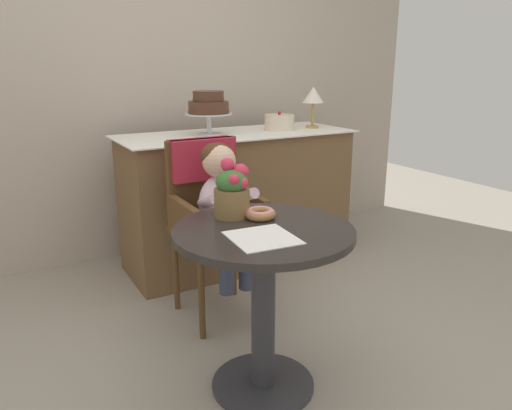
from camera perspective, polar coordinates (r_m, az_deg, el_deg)
name	(u,v)px	position (r m, az deg, el deg)	size (l,w,h in m)	color
ground_plane	(263,385)	(2.27, 0.80, -20.20)	(8.00, 8.00, 0.00)	gray
back_wall	(126,62)	(3.55, -14.86, 15.77)	(4.80, 0.10, 2.70)	#B2A393
cafe_table	(263,278)	(2.01, 0.86, -8.44)	(0.72, 0.72, 0.72)	#282321
wicker_chair	(210,199)	(2.65, -5.39, 0.68)	(0.42, 0.45, 0.95)	brown
seated_child	(222,199)	(2.50, -3.96, 0.68)	(0.27, 0.32, 0.73)	silver
paper_napkin	(263,238)	(1.82, 0.76, -3.83)	(0.23, 0.25, 0.00)	white
donut_front	(260,213)	(2.04, 0.50, -0.95)	(0.13, 0.13, 0.04)	#AD7542
flower_vase	(232,190)	(2.05, -2.77, 1.70)	(0.15, 0.15, 0.25)	brown
display_counter	(237,198)	(3.35, -2.17, 0.78)	(1.56, 0.62, 0.90)	brown
tiered_cake_stand	(209,106)	(3.16, -5.52, 11.37)	(0.30, 0.30, 0.28)	silver
round_layer_cake	(279,122)	(3.40, 2.72, 9.56)	(0.20, 0.20, 0.13)	beige
table_lamp	(313,97)	(3.52, 6.65, 12.38)	(0.15, 0.15, 0.28)	#B28C47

